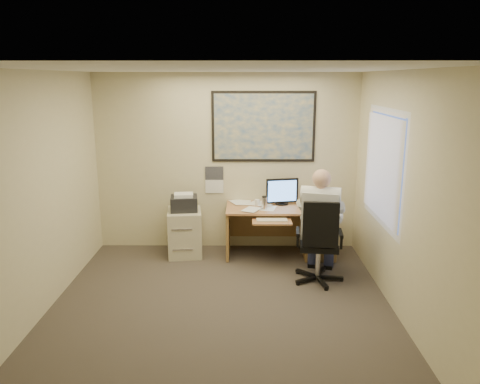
{
  "coord_description": "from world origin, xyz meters",
  "views": [
    {
      "loc": [
        0.26,
        -4.82,
        2.61
      ],
      "look_at": [
        0.22,
        1.3,
        1.12
      ],
      "focal_mm": 35.0,
      "sensor_mm": 36.0,
      "label": 1
    }
  ],
  "objects_px": {
    "desk": "(302,226)",
    "filing_cabinet": "(185,228)",
    "office_chair": "(319,258)",
    "person": "(319,226)"
  },
  "relations": [
    {
      "from": "desk",
      "to": "person",
      "type": "relative_size",
      "value": 1.07
    },
    {
      "from": "office_chair",
      "to": "person",
      "type": "relative_size",
      "value": 0.76
    },
    {
      "from": "office_chair",
      "to": "person",
      "type": "xyz_separation_m",
      "value": [
        -0.01,
        0.08,
        0.42
      ]
    },
    {
      "from": "filing_cabinet",
      "to": "person",
      "type": "bearing_deg",
      "value": -32.84
    },
    {
      "from": "filing_cabinet",
      "to": "person",
      "type": "height_order",
      "value": "person"
    },
    {
      "from": "filing_cabinet",
      "to": "person",
      "type": "xyz_separation_m",
      "value": [
        1.87,
        -0.91,
        0.34
      ]
    },
    {
      "from": "desk",
      "to": "filing_cabinet",
      "type": "relative_size",
      "value": 1.68
    },
    {
      "from": "desk",
      "to": "filing_cabinet",
      "type": "xyz_separation_m",
      "value": [
        -1.77,
        -0.01,
        -0.03
      ]
    },
    {
      "from": "desk",
      "to": "office_chair",
      "type": "bearing_deg",
      "value": -83.93
    },
    {
      "from": "office_chair",
      "to": "desk",
      "type": "bearing_deg",
      "value": 102.16
    }
  ]
}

